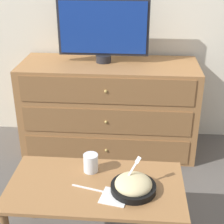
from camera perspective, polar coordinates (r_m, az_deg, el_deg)
ground_plane at (r=3.32m, az=-1.06°, el=-3.08°), size 12.00×12.00×0.00m
dresser at (r=2.88m, az=-0.50°, el=0.76°), size 1.42×0.55×0.77m
tv at (r=2.72m, az=-1.46°, el=13.63°), size 0.71×0.12×0.50m
coffee_table at (r=1.93m, az=-2.71°, el=-13.56°), size 0.95×0.50×0.44m
takeout_bowl at (r=1.83m, az=3.57°, el=-12.09°), size 0.24×0.24×0.17m
drink_cup at (r=1.97m, az=-3.54°, el=-8.60°), size 0.08×0.08×0.11m
napkin at (r=1.80m, az=0.38°, el=-13.92°), size 0.16×0.16×0.00m
knife at (r=1.86m, az=-3.91°, el=-12.57°), size 0.19×0.06×0.01m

